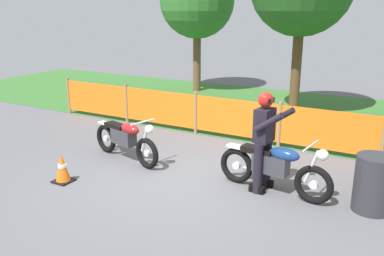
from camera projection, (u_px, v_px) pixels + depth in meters
ground at (180, 178)px, 7.59m from camera, size 24.00×24.00×0.02m
grass_verge at (277, 111)px, 12.34m from camera, size 24.00×6.34×0.01m
barrier_fence at (235, 118)px, 9.54m from camera, size 10.52×0.08×1.05m
tree_leftmost at (197, 1)px, 14.43m from camera, size 2.61×2.61×4.49m
motorcycle_lead at (274, 166)px, 6.85m from camera, size 2.03×0.62×0.96m
motorcycle_trailing at (126, 139)px, 8.33m from camera, size 1.91×0.74×0.92m
rider_lead at (265, 138)px, 6.84m from camera, size 0.61×0.60×1.69m
traffic_cone at (62, 168)px, 7.34m from camera, size 0.32×0.32×0.53m
spare_drum at (374, 184)px, 6.25m from camera, size 0.58×0.58×0.88m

